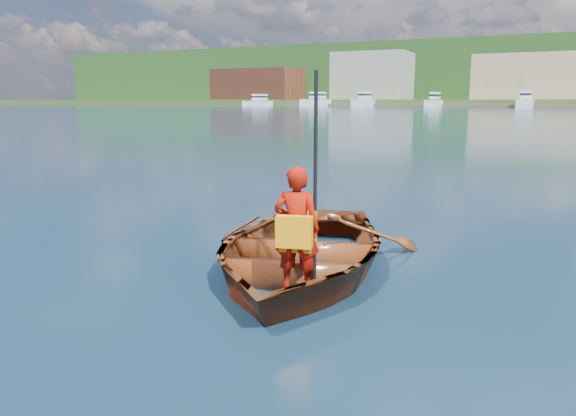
% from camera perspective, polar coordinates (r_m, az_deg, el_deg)
% --- Properties ---
extents(ground, '(600.00, 600.00, 0.00)m').
position_cam_1_polar(ground, '(5.98, -10.37, -7.78)').
color(ground, '#162C49').
rests_on(ground, ground).
extents(rowboat, '(3.56, 4.36, 0.79)m').
position_cam_1_polar(rowboat, '(6.30, 1.10, -4.30)').
color(rowboat, maroon).
rests_on(rowboat, ground).
extents(child_paddler, '(0.49, 0.41, 2.07)m').
position_cam_1_polar(child_paddler, '(5.30, 0.91, -2.10)').
color(child_paddler, '#A21207').
rests_on(child_paddler, ground).
extents(shoreline, '(400.00, 140.00, 22.00)m').
position_cam_1_polar(shoreline, '(241.32, 25.61, 11.88)').
color(shoreline, '#365225').
rests_on(shoreline, ground).
extents(waterfront_buildings, '(202.00, 16.00, 14.00)m').
position_cam_1_polar(waterfront_buildings, '(170.01, 22.61, 12.08)').
color(waterfront_buildings, maroon).
rests_on(waterfront_buildings, ground).
extents(marina_yachts, '(145.21, 13.80, 4.35)m').
position_cam_1_polar(marina_yachts, '(148.23, 22.16, 9.95)').
color(marina_yachts, white).
rests_on(marina_yachts, ground).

